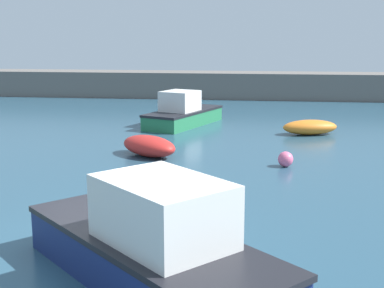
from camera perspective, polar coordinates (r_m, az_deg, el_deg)
name	(u,v)px	position (r m, az deg, el deg)	size (l,w,h in m)	color
ground_plane	(91,249)	(12.75, -10.76, -10.96)	(120.00, 120.00, 0.20)	#284C60
harbor_breakwater	(212,85)	(41.47, 2.12, 6.33)	(45.48, 3.28, 1.95)	#66605B
rowboat_white_midwater	(149,146)	(21.34, -4.62, -0.20)	(2.98, 2.71, 0.81)	red
rowboat_blue_near	(310,127)	(26.50, 12.47, 1.76)	(2.91, 1.88, 0.72)	orange
motorboat_grey_hull	(183,113)	(28.48, -1.00, 3.31)	(3.83, 5.80, 1.86)	#287A4C
motorboat_with_cabin	(153,246)	(10.38, -4.15, -10.76)	(6.08, 5.93, 2.17)	navy
mooring_buoy_pink	(286,159)	(19.85, 9.94, -1.60)	(0.56, 0.56, 0.56)	#EA668C
mooring_buoy_yellow	(179,188)	(15.99, -1.40, -4.70)	(0.52, 0.52, 0.52)	yellow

